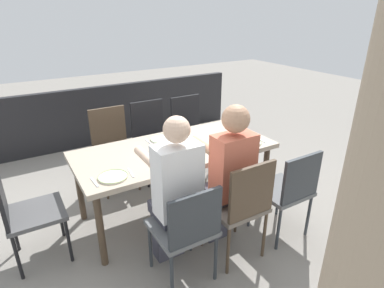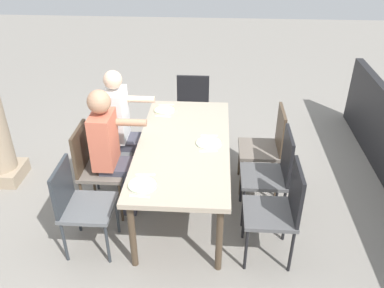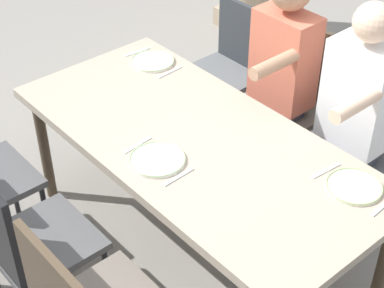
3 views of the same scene
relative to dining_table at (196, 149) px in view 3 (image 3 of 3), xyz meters
name	(u,v)px [view 3 (image 3 of 3)]	position (x,y,z in m)	size (l,w,h in m)	color
ground_plane	(196,246)	(0.00, 0.00, -0.67)	(16.00, 16.00, 0.00)	gray
dining_table	(196,149)	(0.00, 0.00, 0.00)	(1.92, 0.89, 0.73)	tan
chair_west_north	(228,64)	(-0.68, 0.86, -0.16)	(0.44, 0.44, 0.88)	#5B5E61
chair_mid_north	(294,95)	(-0.13, 0.87, -0.12)	(0.44, 0.44, 0.93)	#6A6158
chair_mid_south	(23,238)	(-0.13, -0.87, -0.13)	(0.44, 0.44, 0.95)	#4F4F50
chair_east_north	(364,141)	(0.37, 0.86, -0.17)	(0.44, 0.44, 0.85)	#5B5E61
diner_woman_green	(275,80)	(-0.13, 0.68, 0.05)	(0.35, 0.50, 1.33)	#3F3F4C
diner_man_white	(348,123)	(0.37, 0.67, 0.03)	(0.35, 0.49, 1.32)	#3F3F4C
plate_0	(153,61)	(-0.70, 0.28, 0.07)	(0.25, 0.25, 0.02)	white
fork_0	(137,52)	(-0.85, 0.28, 0.07)	(0.02, 0.17, 0.01)	silver
spoon_0	(169,72)	(-0.55, 0.28, 0.07)	(0.02, 0.17, 0.01)	silver
plate_1	(157,159)	(0.01, -0.25, 0.07)	(0.26, 0.26, 0.02)	white
fork_1	(137,145)	(-0.14, -0.25, 0.07)	(0.02, 0.17, 0.01)	silver
spoon_1	(179,177)	(0.16, -0.25, 0.07)	(0.02, 0.17, 0.01)	silver
plate_2	(354,186)	(0.71, 0.27, 0.07)	(0.24, 0.24, 0.02)	silver
fork_2	(326,170)	(0.56, 0.27, 0.07)	(0.02, 0.17, 0.01)	silver
spoon_2	(383,206)	(0.86, 0.27, 0.07)	(0.02, 0.17, 0.01)	silver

